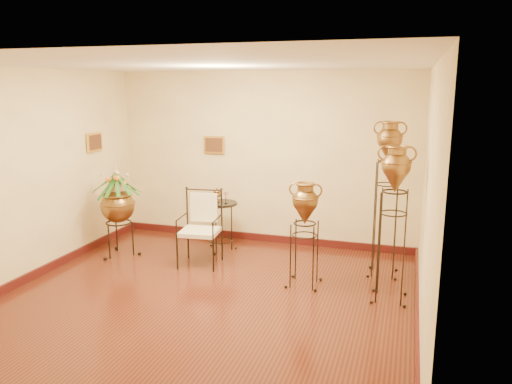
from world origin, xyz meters
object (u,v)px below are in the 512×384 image
(planter_urn, at_px, (117,202))
(amphora_tall, at_px, (386,198))
(side_table, at_px, (220,225))
(armchair, at_px, (200,229))
(amphora_mid, at_px, (393,223))

(planter_urn, bearing_deg, amphora_tall, 5.48)
(side_table, bearing_deg, armchair, -92.65)
(amphora_mid, distance_m, side_table, 2.95)
(armchair, distance_m, side_table, 0.73)
(amphora_tall, bearing_deg, armchair, -170.90)
(amphora_tall, xyz_separation_m, amphora_mid, (0.13, -0.84, -0.12))
(planter_urn, distance_m, side_table, 1.61)
(amphora_mid, relative_size, side_table, 1.95)
(planter_urn, relative_size, armchair, 1.38)
(planter_urn, distance_m, armchair, 1.40)
(amphora_tall, relative_size, planter_urn, 1.42)
(amphora_tall, height_order, armchair, amphora_tall)
(amphora_mid, relative_size, planter_urn, 1.28)
(amphora_mid, distance_m, armchair, 2.76)
(amphora_tall, distance_m, amphora_mid, 0.85)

